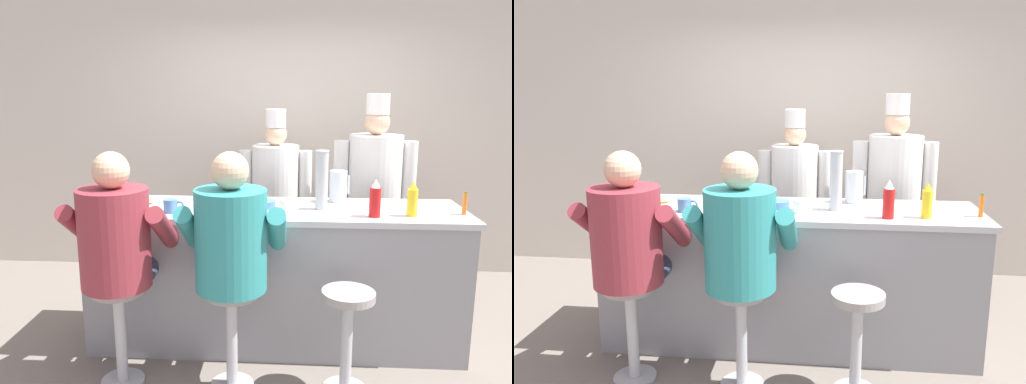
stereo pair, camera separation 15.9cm
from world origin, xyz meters
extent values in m
plane|color=slate|center=(0.00, 0.00, 0.00)|extent=(20.00, 20.00, 0.00)
cube|color=beige|center=(0.00, 1.93, 1.35)|extent=(10.00, 0.06, 2.70)
cube|color=gray|center=(0.00, 0.36, 0.48)|extent=(2.60, 0.69, 0.97)
cube|color=#BCBCC1|center=(0.00, 0.36, 0.99)|extent=(2.65, 0.72, 0.04)
cylinder|color=red|center=(0.66, 0.15, 1.10)|extent=(0.07, 0.07, 0.20)
cone|color=white|center=(0.66, 0.15, 1.23)|extent=(0.06, 0.06, 0.06)
cylinder|color=yellow|center=(0.91, 0.19, 1.10)|extent=(0.07, 0.07, 0.18)
cone|color=yellow|center=(0.91, 0.19, 1.21)|extent=(0.05, 0.05, 0.05)
cylinder|color=orange|center=(1.27, 0.26, 1.08)|extent=(0.03, 0.03, 0.15)
cylinder|color=#287F2D|center=(1.27, 0.26, 1.16)|extent=(0.02, 0.02, 0.01)
cylinder|color=silver|center=(0.46, 0.59, 1.12)|extent=(0.13, 0.13, 0.23)
cube|color=silver|center=(0.54, 0.59, 1.13)|extent=(0.02, 0.02, 0.14)
cylinder|color=white|center=(-0.92, 0.36, 1.01)|extent=(0.26, 0.26, 0.02)
ellipsoid|color=#E0BC60|center=(-0.92, 0.36, 1.04)|extent=(0.12, 0.09, 0.03)
cylinder|color=#4C7FB7|center=(-0.08, 0.36, 1.03)|extent=(0.17, 0.17, 0.05)
cylinder|color=#4C7AB2|center=(-0.71, 0.18, 1.05)|extent=(0.09, 0.09, 0.09)
torus|color=#4C7AB2|center=(-0.64, 0.18, 1.06)|extent=(0.07, 0.02, 0.07)
cylinder|color=white|center=(0.08, 0.22, 1.05)|extent=(0.09, 0.09, 0.09)
torus|color=white|center=(0.14, 0.22, 1.06)|extent=(0.07, 0.02, 0.07)
cylinder|color=#B7BABF|center=(0.32, 0.34, 1.21)|extent=(0.09, 0.09, 0.40)
cylinder|color=silver|center=(0.32, 0.34, 1.41)|extent=(0.09, 0.09, 0.01)
cylinder|color=#B2B5BA|center=(-0.94, -0.27, 0.01)|extent=(0.27, 0.27, 0.02)
cylinder|color=#B2B5BA|center=(-0.94, -0.27, 0.33)|extent=(0.07, 0.07, 0.61)
cylinder|color=gray|center=(-0.94, -0.27, 0.63)|extent=(0.32, 0.32, 0.05)
cylinder|color=#33384C|center=(-1.05, -0.05, 0.67)|extent=(0.16, 0.42, 0.16)
cylinder|color=#33384C|center=(-0.83, -0.05, 0.67)|extent=(0.16, 0.42, 0.16)
cylinder|color=maroon|center=(-0.94, -0.27, 0.96)|extent=(0.42, 0.42, 0.60)
cylinder|color=maroon|center=(-1.21, -0.15, 0.99)|extent=(0.11, 0.46, 0.37)
cylinder|color=maroon|center=(-0.67, -0.15, 0.99)|extent=(0.11, 0.46, 0.37)
sphere|color=#DBB28E|center=(-0.94, -0.27, 1.37)|extent=(0.22, 0.22, 0.22)
cylinder|color=#B2B5BA|center=(-0.24, -0.27, 0.01)|extent=(0.27, 0.27, 0.02)
cylinder|color=#B2B5BA|center=(-0.24, -0.27, 0.33)|extent=(0.07, 0.07, 0.61)
cylinder|color=gray|center=(-0.24, -0.27, 0.63)|extent=(0.32, 0.32, 0.05)
cylinder|color=#33384C|center=(-0.35, -0.05, 0.67)|extent=(0.16, 0.43, 0.16)
cylinder|color=#33384C|center=(-0.14, -0.05, 0.67)|extent=(0.16, 0.43, 0.16)
cylinder|color=teal|center=(-0.24, -0.27, 0.96)|extent=(0.43, 0.43, 0.61)
cylinder|color=teal|center=(-0.51, -0.15, 0.99)|extent=(0.11, 0.46, 0.37)
cylinder|color=teal|center=(0.03, -0.15, 0.99)|extent=(0.11, 0.46, 0.37)
sphere|color=#DBB28E|center=(-0.24, -0.27, 1.37)|extent=(0.22, 0.22, 0.22)
cylinder|color=#B2B5BA|center=(0.46, -0.27, 0.33)|extent=(0.07, 0.07, 0.61)
cylinder|color=gray|center=(0.46, -0.27, 0.63)|extent=(0.32, 0.32, 0.05)
cube|color=#232328|center=(-0.03, 1.32, 0.38)|extent=(0.32, 0.18, 0.77)
cube|color=white|center=(-0.03, 1.27, 0.54)|extent=(0.29, 0.02, 0.46)
cylinder|color=white|center=(-0.03, 1.32, 1.05)|extent=(0.41, 0.41, 0.57)
sphere|color=#DBB28E|center=(-0.03, 1.32, 1.44)|extent=(0.20, 0.20, 0.20)
cylinder|color=white|center=(-0.03, 1.32, 1.58)|extent=(0.18, 0.18, 0.16)
cylinder|color=white|center=(-0.29, 1.32, 1.05)|extent=(0.12, 0.12, 0.49)
cylinder|color=white|center=(0.24, 1.32, 1.05)|extent=(0.12, 0.12, 0.49)
cube|color=#232328|center=(0.82, 1.19, 0.41)|extent=(0.35, 0.19, 0.83)
cube|color=white|center=(0.82, 1.13, 0.58)|extent=(0.31, 0.02, 0.50)
cylinder|color=white|center=(0.82, 1.19, 1.14)|extent=(0.45, 0.45, 0.62)
sphere|color=#DBB28E|center=(0.82, 1.19, 1.56)|extent=(0.21, 0.21, 0.21)
cylinder|color=white|center=(0.82, 1.19, 1.71)|extent=(0.19, 0.19, 0.17)
cylinder|color=white|center=(0.54, 1.19, 1.14)|extent=(0.13, 0.13, 0.53)
cylinder|color=white|center=(1.11, 1.19, 1.14)|extent=(0.13, 0.13, 0.53)
camera|label=1|loc=(0.10, -3.07, 1.83)|focal=35.00mm
camera|label=2|loc=(0.25, -3.05, 1.83)|focal=35.00mm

